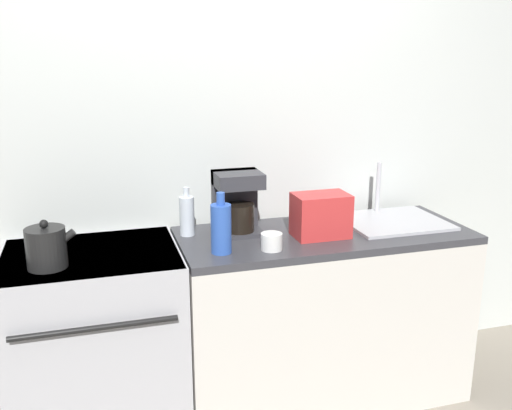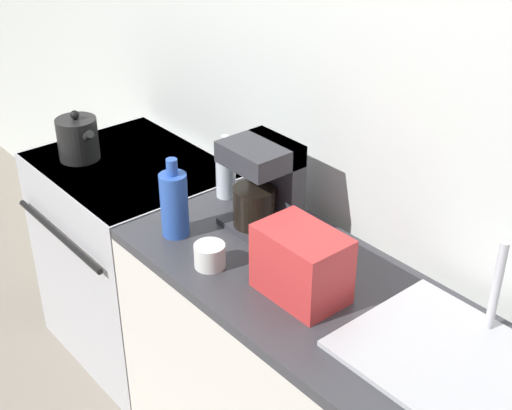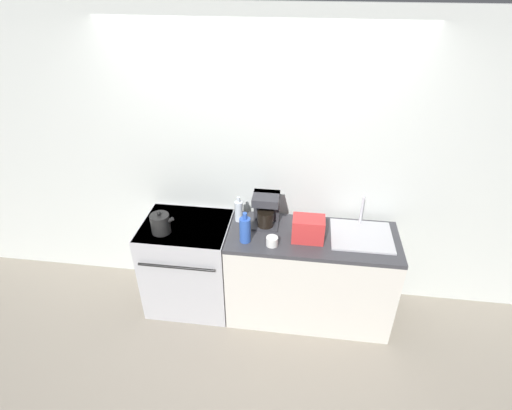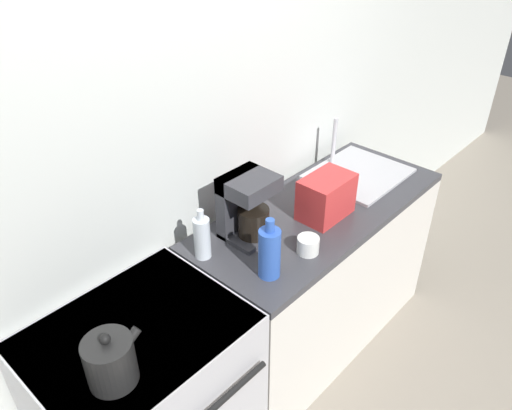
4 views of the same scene
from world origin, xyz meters
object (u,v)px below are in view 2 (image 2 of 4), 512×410
Objects in this scene: bottle_clear at (226,171)px; cup_white at (210,255)px; stove at (138,256)px; kettle at (78,139)px; coffee_maker at (265,183)px; bottle_blue at (174,203)px; toaster at (301,264)px.

bottle_clear is 0.45m from cup_white.
stove is 0.56m from kettle.
coffee_maker is at bearing 15.04° from kettle.
coffee_maker is at bearing 105.79° from cup_white.
kettle is 0.72m from bottle_blue.
toaster is at bearing 22.08° from cup_white.
kettle is at bearing -164.96° from coffee_maker.
cup_white is at bearing -74.21° from coffee_maker.
bottle_clear reaches higher than stove.
bottle_blue is at bearing -15.51° from stove.
bottle_blue reaches higher than toaster.
coffee_maker is 1.29× the size of bottle_clear.
bottle_blue is at bearing 173.28° from cup_white.
stove is 0.71m from bottle_clear.
kettle is 2.11× the size of cup_white.
stove is at bearing -171.08° from coffee_maker.
toaster is 2.69× the size of cup_white.
bottle_clear is at bearing 22.43° from kettle.
cup_white is (0.77, -0.18, 0.47)m from stove.
stove is 2.95× the size of coffee_maker.
cup_white is at bearing -44.11° from bottle_clear.
coffee_maker is at bearing 61.75° from bottle_blue.
coffee_maker reaches higher than cup_white.
stove is 0.92m from coffee_maker.
bottle_clear is (-0.60, 0.20, -0.01)m from toaster.
toaster is at bearing -25.63° from coffee_maker.
cup_white is (0.08, -0.29, -0.12)m from coffee_maker.
kettle is 0.86× the size of bottle_clear.
coffee_maker is 1.11× the size of bottle_blue.
cup_white is (0.94, -0.06, -0.05)m from kettle.
bottle_blue is 0.24m from cup_white.
bottle_blue is (-0.50, -0.09, 0.01)m from toaster.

